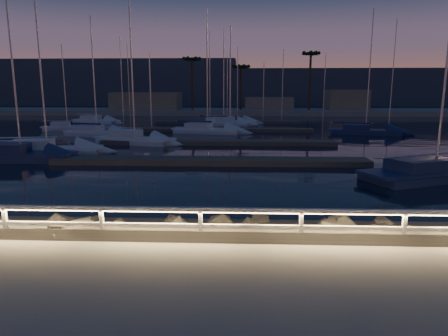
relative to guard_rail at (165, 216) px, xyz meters
The scene contains 21 objects.
ground 0.78m from the guard_rail, ahead, with size 400.00×400.00×0.00m, color gray.
harbor_water 31.27m from the guard_rail, 89.87° to the left, with size 400.00×440.00×0.60m.
guard_rail is the anchor object (origin of this frame).
riprap 2.95m from the guard_rail, 40.45° to the left, with size 36.85×3.10×1.41m.
floating_docks 32.52m from the guard_rail, 89.88° to the left, with size 22.00×36.00×0.40m.
far_shore 74.05m from the guard_rail, 90.04° to the left, with size 160.00×14.00×5.20m.
palm_left 73.04m from the guard_rail, 96.29° to the left, with size 3.00×3.00×11.20m.
palm_center 73.47m from the guard_rail, 88.38° to the left, with size 3.00×3.00×9.70m.
palm_right 74.48m from the guard_rail, 77.42° to the left, with size 3.00×3.00×12.20m.
distant_hills 135.56m from the guard_rail, 99.37° to the left, with size 230.00×37.50×18.00m.
sailboat_a 21.68m from the guard_rail, 129.97° to the left, with size 7.68×2.52×13.03m.
sailboat_d 17.95m from the guard_rail, 41.58° to the left, with size 9.73×6.16×16.03m.
sailboat_e 27.52m from the guard_rail, 107.17° to the left, with size 8.14×4.50×13.46m.
sailboat_f 23.24m from the guard_rail, 124.72° to the left, with size 8.56×4.19×14.07m.
sailboat_g 35.95m from the guard_rail, 93.13° to the left, with size 8.74×4.24×14.30m.
sailboat_i 43.60m from the guard_rail, 117.46° to the left, with size 6.48×3.44×10.70m.
sailboat_j 35.19m from the guard_rail, 113.37° to the left, with size 7.91×4.16×12.99m.
sailboat_k 46.62m from the guard_rail, 90.62° to the left, with size 8.23×3.72×13.50m.
sailboat_l 39.29m from the guard_rail, 65.20° to the left, with size 8.58×4.38×13.98m.
sailboat_m 53.03m from the guard_rail, 112.32° to the left, with size 7.89×4.39×13.04m.
sailboat_n 46.81m from the guard_rail, 89.46° to the left, with size 8.44×4.92×13.91m.
Camera 1 is at (2.20, -11.35, 4.50)m, focal length 32.00 mm.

